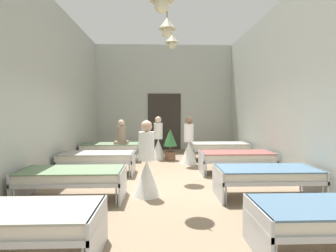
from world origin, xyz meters
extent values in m
cube|color=#8C755B|center=(0.00, 0.00, -0.05)|extent=(6.35, 11.05, 0.10)
cube|color=#B2B7AD|center=(0.00, 5.33, 2.24)|extent=(6.15, 0.20, 4.47)
cube|color=#B2B7AD|center=(-2.98, 0.00, 2.24)|extent=(0.20, 10.45, 4.47)
cube|color=#B2B7AD|center=(2.98, 0.00, 2.24)|extent=(0.20, 10.45, 4.47)
cube|color=#2D2823|center=(0.00, 5.21, 1.20)|extent=(1.40, 0.06, 2.40)
sphere|color=beige|center=(-0.17, -0.91, 3.57)|extent=(0.28, 0.28, 0.28)
cylinder|color=brown|center=(-0.01, 0.91, 4.25)|extent=(0.02, 0.02, 0.44)
cone|color=beige|center=(-0.01, 0.91, 3.88)|extent=(0.44, 0.44, 0.28)
sphere|color=beige|center=(-0.01, 0.91, 3.66)|extent=(0.28, 0.28, 0.28)
cylinder|color=brown|center=(0.20, 2.74, 4.32)|extent=(0.02, 0.02, 0.29)
cone|color=beige|center=(0.20, 2.74, 4.03)|extent=(0.44, 0.44, 0.28)
sphere|color=beige|center=(0.20, 2.74, 3.81)|extent=(0.28, 0.28, 0.28)
cylinder|color=#B7BCC1|center=(-0.96, -2.49, 0.17)|extent=(0.03, 0.03, 0.34)
cube|color=#B7BCC1|center=(-1.83, -2.85, 0.38)|extent=(1.90, 0.84, 0.07)
cube|color=#B7BCC1|center=(-0.90, -2.85, 0.29)|extent=(0.04, 0.84, 0.57)
cube|color=silver|center=(-1.83, -2.85, 0.48)|extent=(1.82, 0.78, 0.14)
cube|color=#9E9E93|center=(-1.83, -2.85, 0.56)|extent=(1.86, 0.82, 0.02)
cylinder|color=#B7BCC1|center=(0.96, -2.49, 0.17)|extent=(0.03, 0.03, 0.34)
cube|color=#B7BCC1|center=(1.83, -2.85, 0.38)|extent=(1.90, 0.84, 0.07)
cube|color=#B7BCC1|center=(0.90, -2.85, 0.29)|extent=(0.04, 0.84, 0.57)
cube|color=silver|center=(1.83, -2.85, 0.48)|extent=(1.82, 0.78, 0.14)
cylinder|color=#B7BCC1|center=(-2.70, -1.31, 0.17)|extent=(0.03, 0.03, 0.34)
cylinder|color=#B7BCC1|center=(-2.70, -0.59, 0.17)|extent=(0.03, 0.03, 0.34)
cylinder|color=#B7BCC1|center=(-0.96, -1.31, 0.17)|extent=(0.03, 0.03, 0.34)
cylinder|color=#B7BCC1|center=(-0.96, -0.59, 0.17)|extent=(0.03, 0.03, 0.34)
cube|color=#B7BCC1|center=(-1.83, -0.95, 0.38)|extent=(1.90, 0.84, 0.07)
cube|color=#B7BCC1|center=(-2.76, -0.95, 0.29)|extent=(0.04, 0.84, 0.57)
cube|color=#B7BCC1|center=(-0.90, -0.95, 0.29)|extent=(0.04, 0.84, 0.57)
cube|color=silver|center=(-1.83, -0.95, 0.48)|extent=(1.82, 0.78, 0.14)
cube|color=slate|center=(-1.83, -0.95, 0.56)|extent=(1.86, 0.82, 0.02)
cylinder|color=#B7BCC1|center=(0.96, -1.31, 0.17)|extent=(0.03, 0.03, 0.34)
cylinder|color=#B7BCC1|center=(0.96, -0.59, 0.17)|extent=(0.03, 0.03, 0.34)
cylinder|color=#B7BCC1|center=(2.70, -1.31, 0.17)|extent=(0.03, 0.03, 0.34)
cylinder|color=#B7BCC1|center=(2.70, -0.59, 0.17)|extent=(0.03, 0.03, 0.34)
cube|color=#B7BCC1|center=(1.83, -0.95, 0.38)|extent=(1.90, 0.84, 0.07)
cube|color=#B7BCC1|center=(0.90, -0.95, 0.29)|extent=(0.04, 0.84, 0.57)
cube|color=#B7BCC1|center=(2.76, -0.95, 0.29)|extent=(0.04, 0.84, 0.57)
cube|color=silver|center=(1.83, -0.95, 0.48)|extent=(1.82, 0.78, 0.14)
cube|color=slate|center=(1.83, -0.95, 0.56)|extent=(1.86, 0.82, 0.02)
cylinder|color=#B7BCC1|center=(-2.70, 0.59, 0.17)|extent=(0.03, 0.03, 0.34)
cylinder|color=#B7BCC1|center=(-2.70, 1.31, 0.17)|extent=(0.03, 0.03, 0.34)
cylinder|color=#B7BCC1|center=(-0.96, 0.59, 0.17)|extent=(0.03, 0.03, 0.34)
cylinder|color=#B7BCC1|center=(-0.96, 1.31, 0.17)|extent=(0.03, 0.03, 0.34)
cube|color=#B7BCC1|center=(-1.83, 0.95, 0.38)|extent=(1.90, 0.84, 0.07)
cube|color=#B7BCC1|center=(-2.76, 0.95, 0.29)|extent=(0.04, 0.84, 0.57)
cube|color=#B7BCC1|center=(-0.90, 0.95, 0.29)|extent=(0.04, 0.84, 0.57)
cube|color=silver|center=(-1.83, 0.95, 0.48)|extent=(1.82, 0.78, 0.14)
cube|color=#9E9E93|center=(-1.83, 0.95, 0.56)|extent=(1.86, 0.82, 0.02)
cylinder|color=#B7BCC1|center=(0.96, 0.59, 0.17)|extent=(0.03, 0.03, 0.34)
cylinder|color=#B7BCC1|center=(0.96, 1.31, 0.17)|extent=(0.03, 0.03, 0.34)
cylinder|color=#B7BCC1|center=(2.70, 0.59, 0.17)|extent=(0.03, 0.03, 0.34)
cylinder|color=#B7BCC1|center=(2.70, 1.31, 0.17)|extent=(0.03, 0.03, 0.34)
cube|color=#B7BCC1|center=(1.83, 0.95, 0.38)|extent=(1.90, 0.84, 0.07)
cube|color=#B7BCC1|center=(0.90, 0.95, 0.29)|extent=(0.04, 0.84, 0.57)
cube|color=#B7BCC1|center=(2.76, 0.95, 0.29)|extent=(0.04, 0.84, 0.57)
cube|color=silver|center=(1.83, 0.95, 0.48)|extent=(1.82, 0.78, 0.14)
cube|color=#8C4C47|center=(1.83, 0.95, 0.56)|extent=(1.86, 0.82, 0.02)
cylinder|color=#B7BCC1|center=(-2.70, 2.49, 0.17)|extent=(0.03, 0.03, 0.34)
cylinder|color=#B7BCC1|center=(-2.70, 3.21, 0.17)|extent=(0.03, 0.03, 0.34)
cylinder|color=#B7BCC1|center=(-0.96, 2.49, 0.17)|extent=(0.03, 0.03, 0.34)
cylinder|color=#B7BCC1|center=(-0.96, 3.21, 0.17)|extent=(0.03, 0.03, 0.34)
cube|color=#B7BCC1|center=(-1.83, 2.85, 0.38)|extent=(1.90, 0.84, 0.07)
cube|color=#B7BCC1|center=(-2.76, 2.85, 0.29)|extent=(0.04, 0.84, 0.57)
cube|color=#B7BCC1|center=(-0.90, 2.85, 0.29)|extent=(0.04, 0.84, 0.57)
cube|color=silver|center=(-1.83, 2.85, 0.48)|extent=(1.82, 0.78, 0.14)
cube|color=slate|center=(-1.83, 2.85, 0.56)|extent=(1.86, 0.82, 0.02)
cylinder|color=#B7BCC1|center=(0.96, 2.49, 0.17)|extent=(0.03, 0.03, 0.34)
cylinder|color=#B7BCC1|center=(0.96, 3.21, 0.17)|extent=(0.03, 0.03, 0.34)
cylinder|color=#B7BCC1|center=(2.70, 2.49, 0.17)|extent=(0.03, 0.03, 0.34)
cylinder|color=#B7BCC1|center=(2.70, 3.21, 0.17)|extent=(0.03, 0.03, 0.34)
cube|color=#B7BCC1|center=(1.83, 2.85, 0.38)|extent=(1.90, 0.84, 0.07)
cube|color=#B7BCC1|center=(0.90, 2.85, 0.29)|extent=(0.04, 0.84, 0.57)
cube|color=#B7BCC1|center=(2.76, 2.85, 0.29)|extent=(0.04, 0.84, 0.57)
cube|color=silver|center=(1.83, 2.85, 0.48)|extent=(1.82, 0.78, 0.14)
cube|color=#9E9E93|center=(1.83, 2.85, 0.56)|extent=(1.86, 0.82, 0.02)
cone|color=white|center=(-0.46, -0.78, 0.35)|extent=(0.52, 0.52, 0.70)
cylinder|color=white|center=(-0.46, -0.78, 0.97)|extent=(0.30, 0.30, 0.55)
sphere|color=tan|center=(-0.46, -0.78, 1.36)|extent=(0.22, 0.22, 0.22)
cone|color=white|center=(-0.46, -0.78, 1.44)|extent=(0.18, 0.18, 0.10)
cone|color=white|center=(-0.25, 3.01, 0.35)|extent=(0.52, 0.52, 0.70)
cylinder|color=white|center=(-0.25, 3.01, 0.97)|extent=(0.30, 0.30, 0.55)
sphere|color=beige|center=(-0.25, 3.01, 1.36)|extent=(0.22, 0.22, 0.22)
cone|color=white|center=(-0.25, 3.01, 1.44)|extent=(0.18, 0.18, 0.10)
cone|color=white|center=(0.71, 2.20, 0.35)|extent=(0.52, 0.52, 0.70)
cylinder|color=white|center=(0.71, 2.20, 0.97)|extent=(0.30, 0.30, 0.55)
sphere|color=#846047|center=(0.71, 2.20, 1.36)|extent=(0.22, 0.22, 0.22)
cone|color=white|center=(0.71, 2.20, 1.44)|extent=(0.18, 0.18, 0.10)
cylinder|color=gray|center=(-1.48, 2.78, 0.86)|extent=(0.32, 0.32, 0.58)
cube|color=gray|center=(-1.48, 2.78, 0.61)|extent=(0.44, 0.44, 0.08)
sphere|color=beige|center=(-1.48, 2.78, 1.26)|extent=(0.22, 0.22, 0.22)
cylinder|color=brown|center=(0.15, 2.80, 0.14)|extent=(0.36, 0.36, 0.29)
cylinder|color=brown|center=(0.15, 2.80, 0.39)|extent=(0.06, 0.06, 0.20)
cone|color=#2D6633|center=(0.15, 2.80, 0.77)|extent=(0.47, 0.47, 0.57)
camera|label=1|loc=(-0.21, -5.63, 1.64)|focal=27.05mm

